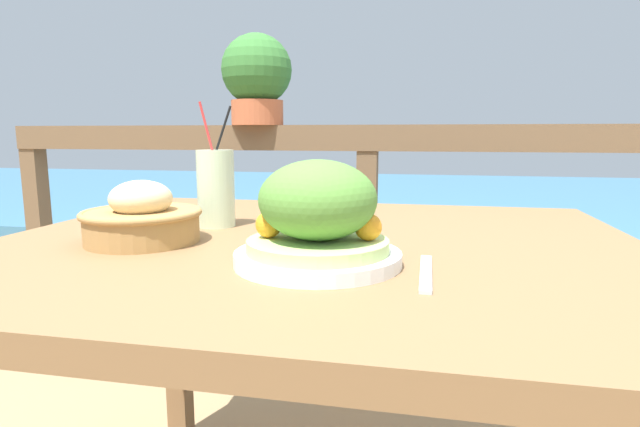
# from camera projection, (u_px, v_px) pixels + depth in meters

# --- Properties ---
(patio_table) EXTENTS (1.16, 0.99, 0.77)m
(patio_table) POSITION_uv_depth(u_px,v_px,m) (315.00, 286.00, 0.94)
(patio_table) COLOR olive
(patio_table) RESTS_ON ground_plane
(railing_fence) EXTENTS (2.80, 0.08, 0.99)m
(railing_fence) POSITION_uv_depth(u_px,v_px,m) (367.00, 193.00, 1.78)
(railing_fence) COLOR brown
(railing_fence) RESTS_ON ground_plane
(sea_backdrop) EXTENTS (12.00, 4.00, 0.46)m
(sea_backdrop) POSITION_uv_depth(u_px,v_px,m) (398.00, 219.00, 4.28)
(sea_backdrop) COLOR teal
(sea_backdrop) RESTS_ON ground_plane
(salad_plate) EXTENTS (0.25, 0.25, 0.15)m
(salad_plate) POSITION_uv_depth(u_px,v_px,m) (318.00, 219.00, 0.73)
(salad_plate) COLOR white
(salad_plate) RESTS_ON patio_table
(drink_glass) EXTENTS (0.08, 0.08, 0.25)m
(drink_glass) POSITION_uv_depth(u_px,v_px,m) (216.00, 188.00, 1.03)
(drink_glass) COLOR beige
(drink_glass) RESTS_ON patio_table
(bread_basket) EXTENTS (0.21, 0.21, 0.11)m
(bread_basket) POSITION_uv_depth(u_px,v_px,m) (142.00, 218.00, 0.88)
(bread_basket) COLOR #AD7F47
(bread_basket) RESTS_ON patio_table
(potted_plant) EXTENTS (0.25, 0.25, 0.32)m
(potted_plant) POSITION_uv_depth(u_px,v_px,m) (257.00, 77.00, 1.79)
(potted_plant) COLOR #B75B38
(potted_plant) RESTS_ON railing_fence
(fork) EXTENTS (0.02, 0.18, 0.00)m
(fork) POSITION_uv_depth(u_px,v_px,m) (426.00, 273.00, 0.68)
(fork) COLOR silver
(fork) RESTS_ON patio_table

